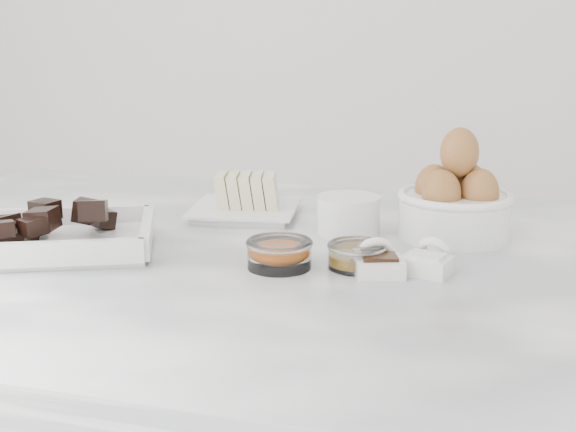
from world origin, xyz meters
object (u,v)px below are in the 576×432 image
object	(u,v)px
chocolate_dish	(54,231)
vanilla_spoon	(378,262)
egg_bowl	(455,202)
salt_spoon	(428,261)
sugar_ramekin	(348,213)
butter_plate	(243,200)
honey_bowl	(357,255)
zest_bowl	(279,252)

from	to	relation	value
chocolate_dish	vanilla_spoon	bearing A→B (deg)	2.92
egg_bowl	salt_spoon	distance (m)	0.16
sugar_ramekin	salt_spoon	size ratio (longest dim) A/B	1.15
chocolate_dish	butter_plate	xyz separation A→B (m)	(0.16, 0.23, -0.00)
egg_bowl	honey_bowl	bearing A→B (deg)	-120.02
zest_bowl	vanilla_spoon	world-z (taller)	vanilla_spoon
chocolate_dish	egg_bowl	world-z (taller)	egg_bowl
sugar_ramekin	zest_bowl	world-z (taller)	sugar_ramekin
chocolate_dish	butter_plate	distance (m)	0.28
chocolate_dish	honey_bowl	xyz separation A→B (m)	(0.37, 0.03, -0.01)
chocolate_dish	salt_spoon	bearing A→B (deg)	5.11
butter_plate	honey_bowl	xyz separation A→B (m)	(0.21, -0.20, -0.01)
chocolate_dish	zest_bowl	size ratio (longest dim) A/B	3.72
salt_spoon	egg_bowl	bearing A→B (deg)	84.43
chocolate_dish	zest_bowl	world-z (taller)	chocolate_dish
butter_plate	honey_bowl	distance (m)	0.29
zest_bowl	vanilla_spoon	xyz separation A→B (m)	(0.11, 0.01, -0.00)
chocolate_dish	butter_plate	world-z (taller)	same
vanilla_spoon	honey_bowl	bearing A→B (deg)	153.70
egg_bowl	salt_spoon	xyz separation A→B (m)	(-0.02, -0.16, -0.03)
sugar_ramekin	zest_bowl	size ratio (longest dim) A/B	1.08
butter_plate	zest_bowl	world-z (taller)	butter_plate
chocolate_dish	egg_bowl	distance (m)	0.51
honey_bowl	zest_bowl	size ratio (longest dim) A/B	0.89
zest_bowl	butter_plate	bearing A→B (deg)	118.78
egg_bowl	salt_spoon	size ratio (longest dim) A/B	2.05
butter_plate	salt_spoon	bearing A→B (deg)	-33.62
butter_plate	sugar_ramekin	xyz separation A→B (m)	(0.17, -0.05, 0.00)
zest_bowl	vanilla_spoon	bearing A→B (deg)	5.66
chocolate_dish	egg_bowl	size ratio (longest dim) A/B	1.92
chocolate_dish	salt_spoon	size ratio (longest dim) A/B	3.94
honey_bowl	vanilla_spoon	xyz separation A→B (m)	(0.03, -0.01, -0.00)
salt_spoon	zest_bowl	bearing A→B (deg)	-169.32
egg_bowl	vanilla_spoon	xyz separation A→B (m)	(-0.07, -0.18, -0.03)
egg_bowl	chocolate_dish	bearing A→B (deg)	-156.97
chocolate_dish	sugar_ramekin	xyz separation A→B (m)	(0.33, 0.18, 0.00)
butter_plate	egg_bowl	distance (m)	0.31
butter_plate	egg_bowl	size ratio (longest dim) A/B	1.13
salt_spoon	vanilla_spoon	bearing A→B (deg)	-159.40
chocolate_dish	zest_bowl	bearing A→B (deg)	1.84
sugar_ramekin	honey_bowl	bearing A→B (deg)	-74.13
egg_bowl	salt_spoon	world-z (taller)	egg_bowl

